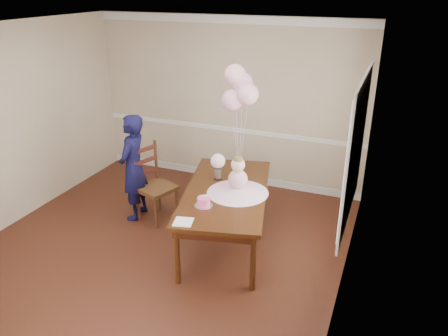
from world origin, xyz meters
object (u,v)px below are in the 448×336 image
at_px(dining_chair_seat, 156,188).
at_px(dining_table_top, 226,192).
at_px(woman, 133,168).
at_px(birthday_cake, 204,201).

bearing_deg(dining_chair_seat, dining_table_top, 10.04).
bearing_deg(woman, dining_table_top, 77.29).
xyz_separation_m(dining_table_top, dining_chair_seat, (-1.14, 0.20, -0.25)).
distance_m(dining_table_top, dining_chair_seat, 1.18).
relative_size(birthday_cake, dining_chair_seat, 0.32).
bearing_deg(birthday_cake, dining_table_top, 79.88).
xyz_separation_m(birthday_cake, woman, (-1.37, 0.64, -0.05)).
distance_m(dining_table_top, birthday_cake, 0.50).
xyz_separation_m(dining_table_top, woman, (-1.45, 0.15, 0.04)).
xyz_separation_m(birthday_cake, dining_chair_seat, (-1.05, 0.69, -0.33)).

